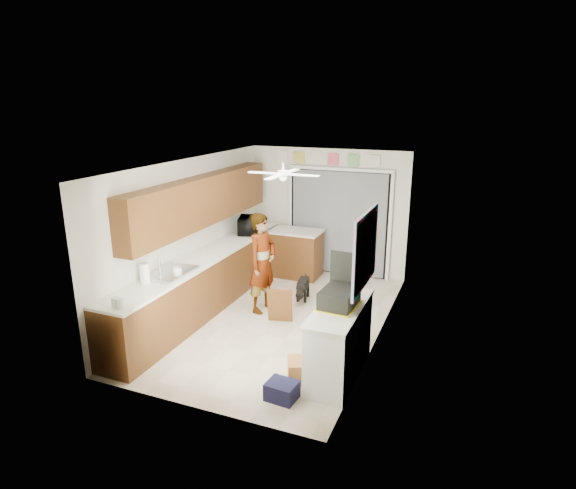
% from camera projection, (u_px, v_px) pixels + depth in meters
% --- Properties ---
extents(floor, '(5.00, 5.00, 0.00)m').
position_uv_depth(floor, '(279.00, 319.00, 7.76)').
color(floor, beige).
rests_on(floor, ground).
extents(ceiling, '(5.00, 5.00, 0.00)m').
position_uv_depth(ceiling, '(278.00, 164.00, 7.04)').
color(ceiling, white).
rests_on(ceiling, ground).
extents(wall_back, '(3.20, 0.00, 3.20)m').
position_uv_depth(wall_back, '(327.00, 212.00, 9.62)').
color(wall_back, silver).
rests_on(wall_back, ground).
extents(wall_front, '(3.20, 0.00, 3.20)m').
position_uv_depth(wall_front, '(187.00, 307.00, 5.18)').
color(wall_front, silver).
rests_on(wall_front, ground).
extents(wall_left, '(0.00, 5.00, 5.00)m').
position_uv_depth(wall_left, '(190.00, 235.00, 7.97)').
color(wall_left, silver).
rests_on(wall_left, ground).
extents(wall_right, '(0.00, 5.00, 5.00)m').
position_uv_depth(wall_right, '(382.00, 257.00, 6.82)').
color(wall_right, silver).
rests_on(wall_right, ground).
extents(left_base_cabinets, '(0.60, 4.80, 0.90)m').
position_uv_depth(left_base_cabinets, '(208.00, 282.00, 8.09)').
color(left_base_cabinets, '#5B3515').
rests_on(left_base_cabinets, floor).
extents(left_countertop, '(0.62, 4.80, 0.04)m').
position_uv_depth(left_countertop, '(207.00, 256.00, 7.95)').
color(left_countertop, white).
rests_on(left_countertop, left_base_cabinets).
extents(upper_cabinets, '(0.32, 4.00, 0.80)m').
position_uv_depth(upper_cabinets, '(203.00, 201.00, 7.93)').
color(upper_cabinets, '#5B3515').
rests_on(upper_cabinets, wall_left).
extents(sink_basin, '(0.50, 0.76, 0.06)m').
position_uv_depth(sink_basin, '(171.00, 273.00, 7.06)').
color(sink_basin, silver).
rests_on(sink_basin, left_countertop).
extents(faucet, '(0.03, 0.03, 0.22)m').
position_uv_depth(faucet, '(160.00, 265.00, 7.10)').
color(faucet, silver).
rests_on(faucet, left_countertop).
extents(peninsula_base, '(1.00, 0.60, 0.90)m').
position_uv_depth(peninsula_base, '(295.00, 254.00, 9.58)').
color(peninsula_base, '#5B3515').
rests_on(peninsula_base, floor).
extents(peninsula_top, '(1.04, 0.64, 0.04)m').
position_uv_depth(peninsula_top, '(295.00, 231.00, 9.45)').
color(peninsula_top, white).
rests_on(peninsula_top, peninsula_base).
extents(back_opening_recess, '(2.00, 0.06, 2.10)m').
position_uv_depth(back_opening_recess, '(339.00, 223.00, 9.56)').
color(back_opening_recess, black).
rests_on(back_opening_recess, wall_back).
extents(curtain_panel, '(1.90, 0.03, 2.05)m').
position_uv_depth(curtain_panel, '(338.00, 223.00, 9.52)').
color(curtain_panel, gray).
rests_on(curtain_panel, wall_back).
extents(door_trim_left, '(0.06, 0.04, 2.10)m').
position_uv_depth(door_trim_left, '(290.00, 219.00, 9.90)').
color(door_trim_left, white).
rests_on(door_trim_left, wall_back).
extents(door_trim_right, '(0.06, 0.04, 2.10)m').
position_uv_depth(door_trim_right, '(390.00, 228.00, 9.16)').
color(door_trim_right, white).
rests_on(door_trim_right, wall_back).
extents(door_trim_head, '(2.10, 0.04, 0.06)m').
position_uv_depth(door_trim_head, '(340.00, 169.00, 9.22)').
color(door_trim_head, white).
rests_on(door_trim_head, wall_back).
extents(header_frame_0, '(0.22, 0.02, 0.22)m').
position_uv_depth(header_frame_0, '(299.00, 158.00, 9.50)').
color(header_frame_0, gold).
rests_on(header_frame_0, wall_back).
extents(header_frame_2, '(0.22, 0.02, 0.22)m').
position_uv_depth(header_frame_2, '(333.00, 159.00, 9.25)').
color(header_frame_2, '#DC526A').
rests_on(header_frame_2, wall_back).
extents(header_frame_3, '(0.22, 0.02, 0.22)m').
position_uv_depth(header_frame_3, '(353.00, 160.00, 9.11)').
color(header_frame_3, '#68B66A').
rests_on(header_frame_3, wall_back).
extents(header_frame_4, '(0.22, 0.02, 0.22)m').
position_uv_depth(header_frame_4, '(374.00, 161.00, 8.96)').
color(header_frame_4, silver).
rests_on(header_frame_4, wall_back).
extents(route66_sign, '(0.22, 0.02, 0.26)m').
position_uv_depth(route66_sign, '(283.00, 157.00, 9.63)').
color(route66_sign, silver).
rests_on(route66_sign, wall_back).
extents(right_counter_base, '(0.50, 1.40, 0.90)m').
position_uv_depth(right_counter_base, '(340.00, 343.00, 6.08)').
color(right_counter_base, white).
rests_on(right_counter_base, floor).
extents(right_counter_top, '(0.54, 1.44, 0.04)m').
position_uv_depth(right_counter_top, '(340.00, 308.00, 5.94)').
color(right_counter_top, white).
rests_on(right_counter_top, right_counter_base).
extents(abstract_painting, '(0.03, 1.15, 0.95)m').
position_uv_depth(abstract_painting, '(365.00, 250.00, 5.83)').
color(abstract_painting, '#FB5C97').
rests_on(abstract_painting, wall_right).
extents(ceiling_fan, '(1.14, 1.14, 0.24)m').
position_uv_depth(ceiling_fan, '(283.00, 174.00, 7.27)').
color(ceiling_fan, white).
rests_on(ceiling_fan, ceiling).
extents(microwave, '(0.55, 0.66, 0.31)m').
position_uv_depth(microwave, '(249.00, 225.00, 9.19)').
color(microwave, black).
rests_on(microwave, left_countertop).
extents(cup, '(0.17, 0.17, 0.10)m').
position_uv_depth(cup, '(177.00, 271.00, 7.04)').
color(cup, white).
rests_on(cup, left_countertop).
extents(jar_a, '(0.10, 0.10, 0.13)m').
position_uv_depth(jar_a, '(120.00, 303.00, 5.88)').
color(jar_a, silver).
rests_on(jar_a, left_countertop).
extents(jar_b, '(0.12, 0.12, 0.13)m').
position_uv_depth(jar_b, '(115.00, 302.00, 5.91)').
color(jar_b, silver).
rests_on(jar_b, left_countertop).
extents(paper_towel_roll, '(0.17, 0.17, 0.29)m').
position_uv_depth(paper_towel_roll, '(145.00, 273.00, 6.67)').
color(paper_towel_roll, white).
rests_on(paper_towel_roll, left_countertop).
extents(suitcase, '(0.43, 0.55, 0.23)m').
position_uv_depth(suitcase, '(339.00, 298.00, 5.93)').
color(suitcase, black).
rests_on(suitcase, right_counter_top).
extents(suitcase_rim, '(0.47, 0.61, 0.02)m').
position_uv_depth(suitcase_rim, '(339.00, 306.00, 5.96)').
color(suitcase_rim, yellow).
rests_on(suitcase_rim, suitcase).
extents(suitcase_lid, '(0.42, 0.06, 0.50)m').
position_uv_depth(suitcase_lid, '(346.00, 271.00, 6.12)').
color(suitcase_lid, black).
rests_on(suitcase_lid, suitcase).
extents(cardboard_box, '(0.54, 0.49, 0.28)m').
position_uv_depth(cardboard_box, '(306.00, 370.00, 6.04)').
color(cardboard_box, '#98552F').
rests_on(cardboard_box, floor).
extents(navy_crate, '(0.38, 0.32, 0.22)m').
position_uv_depth(navy_crate, '(282.00, 391.00, 5.66)').
color(navy_crate, black).
rests_on(navy_crate, floor).
extents(cabinet_door_panel, '(0.42, 0.25, 0.58)m').
position_uv_depth(cabinet_door_panel, '(280.00, 305.00, 7.56)').
color(cabinet_door_panel, '#5B3515').
rests_on(cabinet_door_panel, floor).
extents(man, '(0.51, 0.67, 1.67)m').
position_uv_depth(man, '(262.00, 263.00, 7.87)').
color(man, white).
rests_on(man, floor).
extents(dog, '(0.30, 0.56, 0.41)m').
position_uv_depth(dog, '(303.00, 288.00, 8.49)').
color(dog, black).
rests_on(dog, floor).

